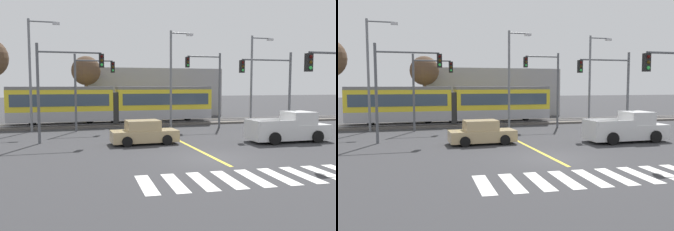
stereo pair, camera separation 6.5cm
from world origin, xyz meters
TOP-DOWN VIEW (x-y plane):
  - ground_plane at (0.00, 0.00)m, footprint 200.00×200.00m
  - track_bed at (0.00, 16.69)m, footprint 120.00×4.00m
  - rail_near at (0.00, 15.97)m, footprint 120.00×0.08m
  - rail_far at (0.00, 17.41)m, footprint 120.00×0.08m
  - light_rail_tram at (-3.03, 16.69)m, footprint 18.50×2.64m
  - crosswalk_stripe_0 at (-4.40, -3.73)m, footprint 0.69×2.82m
  - crosswalk_stripe_1 at (-3.30, -3.78)m, footprint 0.69×2.82m
  - crosswalk_stripe_2 at (-2.20, -3.83)m, footprint 0.69×2.82m
  - crosswalk_stripe_3 at (-1.10, -3.88)m, footprint 0.69×2.82m
  - crosswalk_stripe_4 at (0.00, -3.93)m, footprint 0.69×2.82m
  - crosswalk_stripe_5 at (1.10, -3.99)m, footprint 0.69×2.82m
  - crosswalk_stripe_6 at (2.20, -4.04)m, footprint 0.69×2.82m
  - crosswalk_stripe_7 at (3.30, -4.09)m, footprint 0.69×2.82m
  - lane_centre_line at (0.00, 6.38)m, footprint 0.20×16.63m
  - sedan_crossing at (-2.56, 5.46)m, footprint 4.24×1.99m
  - pickup_truck at (6.96, 3.81)m, footprint 5.42×2.29m
  - traffic_light_mid_right at (7.49, 6.72)m, footprint 4.25×0.38m
  - traffic_light_far_left at (-5.54, 12.93)m, footprint 3.25×0.38m
  - traffic_light_mid_left at (-7.59, 7.36)m, footprint 4.25×0.38m
  - traffic_light_far_right at (4.68, 12.36)m, footprint 3.25×0.38m
  - street_lamp_west at (-9.82, 13.85)m, footprint 2.47×0.28m
  - street_lamp_centre at (1.72, 13.39)m, footprint 2.10×0.28m
  - street_lamp_east at (9.68, 13.58)m, footprint 2.28×0.28m
  - bare_tree_west at (-5.28, 21.91)m, footprint 3.05×3.05m
  - building_backdrop_far at (2.90, 26.65)m, footprint 16.18×6.00m

SIDE VIEW (x-z plane):
  - ground_plane at x=0.00m, z-range 0.00..0.00m
  - lane_centre_line at x=0.00m, z-range 0.00..0.01m
  - crosswalk_stripe_0 at x=-4.40m, z-range 0.00..0.01m
  - crosswalk_stripe_1 at x=-3.30m, z-range 0.00..0.01m
  - crosswalk_stripe_2 at x=-2.20m, z-range 0.00..0.01m
  - crosswalk_stripe_3 at x=-1.10m, z-range 0.00..0.01m
  - crosswalk_stripe_4 at x=0.00m, z-range 0.00..0.01m
  - crosswalk_stripe_5 at x=1.10m, z-range 0.00..0.01m
  - crosswalk_stripe_6 at x=2.20m, z-range 0.00..0.01m
  - crosswalk_stripe_7 at x=3.30m, z-range 0.00..0.01m
  - track_bed at x=0.00m, z-range 0.00..0.18m
  - rail_near at x=0.00m, z-range 0.18..0.28m
  - rail_far at x=0.00m, z-range 0.18..0.28m
  - sedan_crossing at x=-2.56m, z-range -0.06..1.46m
  - pickup_truck at x=6.96m, z-range -0.15..1.83m
  - light_rail_tram at x=-3.03m, z-range 0.33..3.76m
  - building_backdrop_far at x=2.90m, z-range 0.00..5.72m
  - traffic_light_mid_right at x=7.49m, z-range 0.95..7.13m
  - traffic_light_far_left at x=-5.54m, z-range 0.93..7.16m
  - traffic_light_mid_left at x=-7.59m, z-range 1.00..7.39m
  - traffic_light_far_right at x=4.68m, z-range 1.03..7.56m
  - street_lamp_east at x=9.68m, z-range 0.59..8.92m
  - street_lamp_centre at x=1.72m, z-range 0.57..9.01m
  - street_lamp_west at x=-9.82m, z-range 0.62..9.60m
  - bare_tree_west at x=-5.28m, z-range 1.82..8.60m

